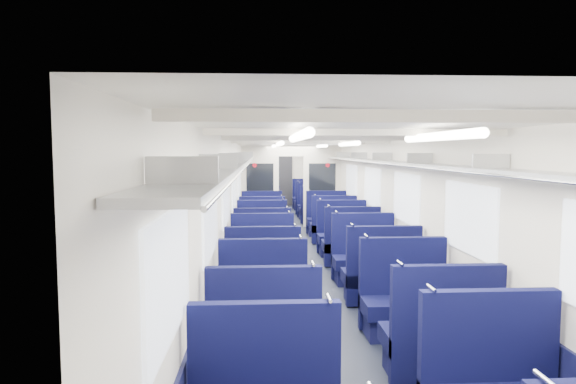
{
  "coord_description": "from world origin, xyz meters",
  "views": [
    {
      "loc": [
        -0.85,
        -10.34,
        2.14
      ],
      "look_at": [
        -0.21,
        1.34,
        1.17
      ],
      "focal_mm": 30.78,
      "sensor_mm": 36.0,
      "label": 1
    }
  ],
  "objects_px": {
    "seat_19": "(327,221)",
    "seat_27": "(307,200)",
    "seat_24": "(262,204)",
    "bulkhead": "(291,184)",
    "seat_6": "(263,307)",
    "end_door": "(283,180)",
    "seat_20": "(262,212)",
    "seat_8": "(263,280)",
    "seat_12": "(262,249)",
    "seat_7": "(405,304)",
    "seat_25": "(310,204)",
    "seat_22": "(262,208)",
    "seat_13": "(351,247)",
    "seat_9": "(381,279)",
    "seat_17": "(333,228)",
    "seat_18": "(262,222)",
    "seat_14": "(262,238)",
    "seat_11": "(364,261)",
    "seat_23": "(314,207)",
    "seat_16": "(262,229)",
    "seat_21": "(317,211)",
    "seat_5": "(440,342)",
    "seat_15": "(342,238)",
    "seat_26": "(262,200)",
    "seat_4": "(264,344)",
    "seat_10": "(263,261)"
  },
  "relations": [
    {
      "from": "seat_19",
      "to": "seat_27",
      "type": "relative_size",
      "value": 1.0
    },
    {
      "from": "seat_24",
      "to": "bulkhead",
      "type": "bearing_deg",
      "value": -73.7
    },
    {
      "from": "seat_6",
      "to": "seat_27",
      "type": "xyz_separation_m",
      "value": [
        1.66,
        12.44,
        0.0
      ]
    },
    {
      "from": "end_door",
      "to": "seat_20",
      "type": "relative_size",
      "value": 1.73
    },
    {
      "from": "seat_6",
      "to": "seat_8",
      "type": "xyz_separation_m",
      "value": [
        0.0,
        1.22,
        0.0
      ]
    },
    {
      "from": "bulkhead",
      "to": "seat_6",
      "type": "xyz_separation_m",
      "value": [
        -0.83,
        -8.3,
        -0.88
      ]
    },
    {
      "from": "end_door",
      "to": "seat_12",
      "type": "distance_m",
      "value": 10.39
    },
    {
      "from": "seat_8",
      "to": "seat_20",
      "type": "relative_size",
      "value": 1.0
    },
    {
      "from": "seat_7",
      "to": "seat_27",
      "type": "height_order",
      "value": "same"
    },
    {
      "from": "seat_25",
      "to": "seat_24",
      "type": "bearing_deg",
      "value": 179.22
    },
    {
      "from": "seat_22",
      "to": "seat_27",
      "type": "distance_m",
      "value": 2.96
    },
    {
      "from": "seat_13",
      "to": "seat_20",
      "type": "height_order",
      "value": "same"
    },
    {
      "from": "seat_9",
      "to": "seat_22",
      "type": "height_order",
      "value": "same"
    },
    {
      "from": "seat_17",
      "to": "seat_27",
      "type": "distance_m",
      "value": 6.66
    },
    {
      "from": "bulkhead",
      "to": "seat_18",
      "type": "xyz_separation_m",
      "value": [
        -0.83,
        -1.39,
        -0.88
      ]
    },
    {
      "from": "seat_8",
      "to": "seat_14",
      "type": "bearing_deg",
      "value": 90.0
    },
    {
      "from": "seat_7",
      "to": "seat_25",
      "type": "distance_m",
      "value": 11.1
    },
    {
      "from": "seat_11",
      "to": "seat_22",
      "type": "height_order",
      "value": "same"
    },
    {
      "from": "seat_13",
      "to": "seat_23",
      "type": "height_order",
      "value": "same"
    },
    {
      "from": "seat_16",
      "to": "seat_25",
      "type": "height_order",
      "value": "same"
    },
    {
      "from": "end_door",
      "to": "seat_22",
      "type": "xyz_separation_m",
      "value": [
        -0.83,
        -3.74,
        -0.64
      ]
    },
    {
      "from": "end_door",
      "to": "seat_12",
      "type": "height_order",
      "value": "end_door"
    },
    {
      "from": "seat_13",
      "to": "seat_21",
      "type": "xyz_separation_m",
      "value": [
        0.0,
        5.46,
        0.0
      ]
    },
    {
      "from": "seat_11",
      "to": "seat_17",
      "type": "relative_size",
      "value": 1.0
    },
    {
      "from": "seat_11",
      "to": "seat_18",
      "type": "height_order",
      "value": "same"
    },
    {
      "from": "seat_24",
      "to": "seat_8",
      "type": "bearing_deg",
      "value": -90.0
    },
    {
      "from": "seat_5",
      "to": "seat_6",
      "type": "bearing_deg",
      "value": 145.81
    },
    {
      "from": "seat_15",
      "to": "seat_18",
      "type": "bearing_deg",
      "value": 124.31
    },
    {
      "from": "seat_23",
      "to": "seat_19",
      "type": "bearing_deg",
      "value": -90.0
    },
    {
      "from": "seat_19",
      "to": "seat_26",
      "type": "xyz_separation_m",
      "value": [
        -1.66,
        5.4,
        0.0
      ]
    },
    {
      "from": "seat_4",
      "to": "seat_9",
      "type": "xyz_separation_m",
      "value": [
        1.66,
        2.28,
        0.0
      ]
    },
    {
      "from": "seat_17",
      "to": "seat_26",
      "type": "height_order",
      "value": "same"
    },
    {
      "from": "seat_12",
      "to": "seat_21",
      "type": "distance_m",
      "value": 5.82
    },
    {
      "from": "seat_14",
      "to": "seat_21",
      "type": "distance_m",
      "value": 4.73
    },
    {
      "from": "seat_8",
      "to": "seat_14",
      "type": "xyz_separation_m",
      "value": [
        0.0,
        3.33,
        0.0
      ]
    },
    {
      "from": "seat_10",
      "to": "seat_26",
      "type": "bearing_deg",
      "value": 90.0
    },
    {
      "from": "seat_14",
      "to": "seat_18",
      "type": "height_order",
      "value": "same"
    },
    {
      "from": "seat_5",
      "to": "seat_23",
      "type": "height_order",
      "value": "same"
    },
    {
      "from": "seat_15",
      "to": "seat_26",
      "type": "xyz_separation_m",
      "value": [
        -1.66,
        7.82,
        0.0
      ]
    },
    {
      "from": "seat_8",
      "to": "seat_26",
      "type": "xyz_separation_m",
      "value": [
        0.0,
        11.07,
        0.0
      ]
    },
    {
      "from": "seat_6",
      "to": "seat_23",
      "type": "distance_m",
      "value": 10.16
    },
    {
      "from": "seat_5",
      "to": "seat_14",
      "type": "distance_m",
      "value": 5.92
    },
    {
      "from": "seat_15",
      "to": "seat_26",
      "type": "distance_m",
      "value": 7.99
    },
    {
      "from": "seat_4",
      "to": "seat_19",
      "type": "height_order",
      "value": "same"
    },
    {
      "from": "seat_4",
      "to": "seat_21",
      "type": "distance_m",
      "value": 10.22
    },
    {
      "from": "end_door",
      "to": "seat_10",
      "type": "relative_size",
      "value": 1.73
    },
    {
      "from": "seat_4",
      "to": "seat_7",
      "type": "height_order",
      "value": "same"
    },
    {
      "from": "seat_16",
      "to": "seat_23",
      "type": "xyz_separation_m",
      "value": [
        1.66,
        4.36,
        0.0
      ]
    },
    {
      "from": "seat_18",
      "to": "seat_19",
      "type": "distance_m",
      "value": 1.66
    },
    {
      "from": "seat_23",
      "to": "seat_26",
      "type": "distance_m",
      "value": 2.81
    }
  ]
}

